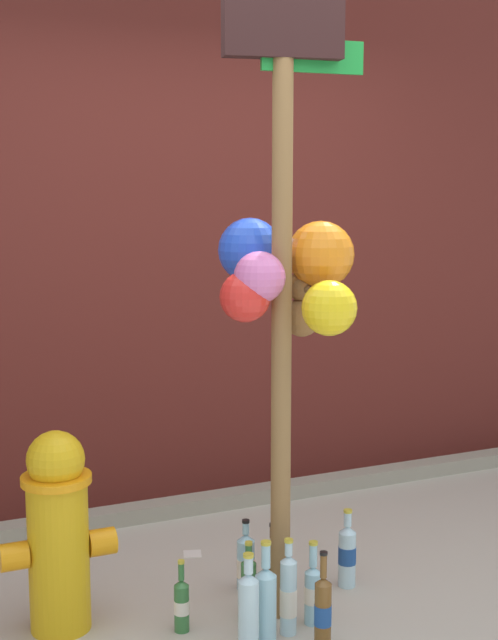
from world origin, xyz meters
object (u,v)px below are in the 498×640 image
at_px(bottle_5, 266,604).
at_px(fire_hydrant, 58,530).
at_px(bottle_4, 246,562).
at_px(bottle_6, 182,604).
at_px(bottle_1, 313,592).
at_px(memorial_post, 285,241).
at_px(bottle_0, 288,595).
at_px(bottle_7, 248,614).
at_px(bottle_3, 347,554).
at_px(bottle_9, 323,611).
at_px(bottle_8, 249,587).
at_px(bottle_2, 273,565).

bearing_deg(bottle_5, fire_hydrant, 146.25).
relative_size(bottle_4, bottle_6, 1.07).
xyz_separation_m(bottle_1, bottle_4, (-0.12, 0.38, -0.01)).
bearing_deg(fire_hydrant, memorial_post, -14.41).
distance_m(bottle_0, bottle_7, 0.24).
xyz_separation_m(bottle_3, bottle_4, (-0.40, 0.15, -0.02)).
height_order(bottle_5, bottle_9, bottle_5).
xyz_separation_m(fire_hydrant, bottle_8, (0.70, -0.21, -0.27)).
bearing_deg(bottle_1, bottle_6, 162.63).
relative_size(fire_hydrant, bottle_6, 2.75).
distance_m(bottle_3, bottle_5, 0.61).
height_order(memorial_post, bottle_5, memorial_post).
xyz_separation_m(fire_hydrant, bottle_9, (0.85, -0.54, -0.25)).
height_order(bottle_6, bottle_9, bottle_9).
height_order(memorial_post, bottle_8, memorial_post).
bearing_deg(bottle_3, bottle_0, -147.46).
height_order(bottle_3, bottle_6, bottle_3).
bearing_deg(memorial_post, bottle_8, 175.59).
distance_m(bottle_0, bottle_4, 0.41).
relative_size(bottle_1, bottle_2, 1.07).
distance_m(bottle_0, bottle_9, 0.16).
distance_m(bottle_3, bottle_7, 0.72).
relative_size(bottle_0, bottle_8, 1.22).
xyz_separation_m(bottle_2, bottle_6, (-0.45, -0.13, -0.02)).
bearing_deg(bottle_4, bottle_8, -111.06).
distance_m(bottle_2, bottle_8, 0.21).
xyz_separation_m(fire_hydrant, bottle_2, (0.86, -0.08, -0.26)).
bearing_deg(bottle_8, memorial_post, -4.41).
xyz_separation_m(fire_hydrant, bottle_4, (0.79, 0.02, -0.28)).
xyz_separation_m(memorial_post, bottle_0, (-0.06, -0.17, -1.32)).
bearing_deg(bottle_9, bottle_2, 88.07).
bearing_deg(bottle_6, bottle_9, -37.56).
distance_m(bottle_4, bottle_7, 0.56).
height_order(fire_hydrant, bottle_5, fire_hydrant).
distance_m(bottle_2, bottle_4, 0.13).
height_order(bottle_1, bottle_9, bottle_9).
relative_size(fire_hydrant, bottle_5, 1.92).
distance_m(bottle_6, bottle_7, 0.33).
bearing_deg(bottle_2, bottle_7, -125.43).
xyz_separation_m(bottle_0, bottle_1, (0.12, 0.03, -0.02)).
bearing_deg(bottle_1, bottle_4, 106.87).
distance_m(bottle_2, bottle_7, 0.51).
xyz_separation_m(bottle_0, bottle_2, (0.08, 0.31, -0.02)).
xyz_separation_m(bottle_2, bottle_7, (-0.29, -0.41, 0.04)).
distance_m(memorial_post, bottle_8, 1.36).
height_order(memorial_post, bottle_6, memorial_post).
xyz_separation_m(bottle_4, bottle_6, (-0.37, -0.23, -0.01)).
relative_size(memorial_post, bottle_8, 8.10).
height_order(fire_hydrant, bottle_3, fire_hydrant).
bearing_deg(bottle_5, bottle_7, -150.76).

